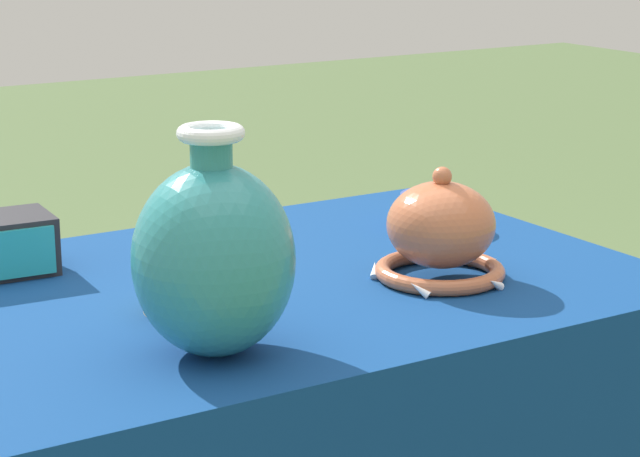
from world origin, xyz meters
name	(u,v)px	position (x,y,z in m)	size (l,w,h in m)	color
display_table	(258,344)	(0.00, -0.02, 0.67)	(1.08, 0.72, 0.75)	#38383D
vase_tall_bulbous	(214,257)	(-0.17, -0.22, 0.87)	(0.19, 0.19, 0.27)	teal
vase_dome_bell	(441,234)	(0.23, -0.12, 0.81)	(0.19, 0.19, 0.16)	#BC6642
pot_squat_ochre	(183,286)	(-0.13, -0.06, 0.78)	(0.10, 0.10, 0.06)	gold
pot_squat_cobalt	(434,211)	(0.39, 0.11, 0.78)	(0.11, 0.11, 0.06)	#3851A8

